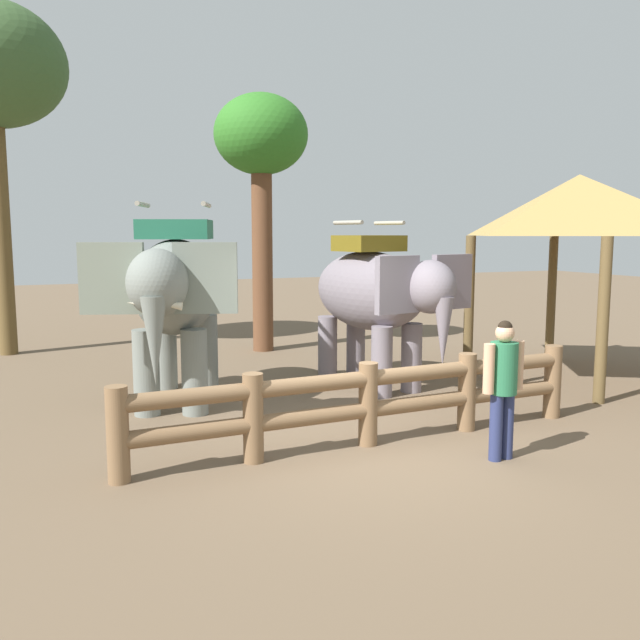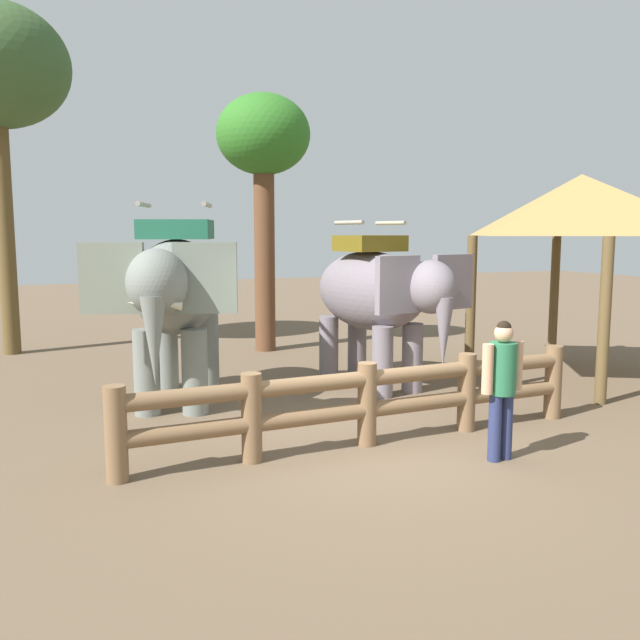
# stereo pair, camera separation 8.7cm
# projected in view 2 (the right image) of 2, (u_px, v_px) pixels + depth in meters

# --- Properties ---
(ground_plane) EXTENTS (60.00, 60.00, 0.00)m
(ground_plane) POSITION_uv_depth(u_px,v_px,m) (375.00, 450.00, 8.20)
(ground_plane) COLOR brown
(log_fence) EXTENTS (6.30, 0.44, 1.05)m
(log_fence) POSITION_uv_depth(u_px,v_px,m) (367.00, 398.00, 8.33)
(log_fence) COLOR brown
(log_fence) RESTS_ON ground
(elephant_near_left) EXTENTS (2.58, 3.72, 3.12)m
(elephant_near_left) POSITION_uv_depth(u_px,v_px,m) (175.00, 292.00, 10.22)
(elephant_near_left) COLOR slate
(elephant_near_left) RESTS_ON ground
(elephant_center) EXTENTS (2.01, 3.39, 2.85)m
(elephant_center) POSITION_uv_depth(u_px,v_px,m) (377.00, 295.00, 11.31)
(elephant_center) COLOR slate
(elephant_center) RESTS_ON ground
(tourist_woman_in_black) EXTENTS (0.58, 0.35, 1.65)m
(tourist_woman_in_black) POSITION_uv_depth(u_px,v_px,m) (502.00, 380.00, 7.74)
(tourist_woman_in_black) COLOR navy
(tourist_woman_in_black) RESTS_ON ground
(thatched_shelter) EXTENTS (4.33, 4.33, 3.68)m
(thatched_shelter) POSITION_uv_depth(u_px,v_px,m) (580.00, 208.00, 11.86)
(thatched_shelter) COLOR brown
(thatched_shelter) RESTS_ON ground
(tree_back_center) EXTENTS (2.06, 2.06, 5.66)m
(tree_back_center) POSITION_uv_depth(u_px,v_px,m) (263.00, 148.00, 14.61)
(tree_back_center) COLOR brown
(tree_back_center) RESTS_ON ground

